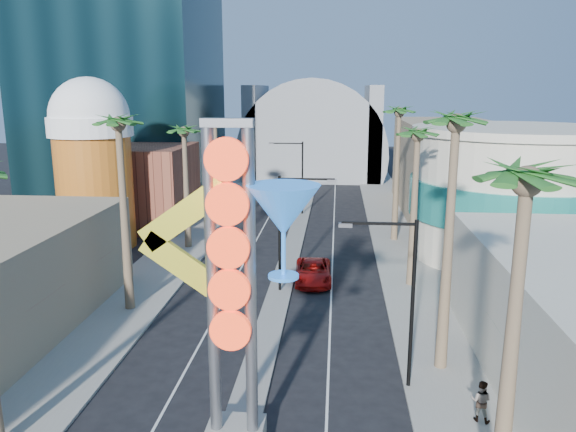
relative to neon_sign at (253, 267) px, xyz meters
name	(u,v)px	position (x,y,z in m)	size (l,w,h in m)	color
sidewalk_west	(197,233)	(-10.32, 32.04, -7.23)	(5.00, 100.00, 0.15)	gray
sidewalk_east	(398,237)	(8.68, 32.04, -7.23)	(5.00, 100.00, 0.15)	gray
median	(298,227)	(-0.82, 35.04, -7.23)	(1.60, 84.00, 0.15)	gray
brick_filler_west	(139,186)	(-16.82, 35.04, -3.31)	(10.00, 10.00, 8.00)	brown
filler_east	(447,166)	(15.18, 45.04, -2.31)	(10.00, 20.00, 10.00)	tan
beer_mug	(93,157)	(-17.82, 27.04, 0.54)	(7.00, 7.00, 14.50)	#BE6D19
turquoise_building	(514,194)	(17.18, 27.04, -2.06)	(16.60, 16.60, 10.60)	beige
canopy	(314,149)	(-0.82, 69.04, -3.00)	(22.00, 16.00, 22.00)	slate
neon_sign	(253,267)	(0.00, 0.00, 0.00)	(6.53, 2.60, 12.55)	gray
streetlight_0	(288,222)	(-0.27, 17.04, -2.43)	(3.79, 0.25, 8.00)	black
streetlight_1	(297,171)	(-1.36, 41.04, -2.43)	(3.79, 0.25, 8.00)	black
streetlight_2	(402,289)	(5.91, 5.04, -2.47)	(3.45, 0.25, 8.00)	black
palm_1	(119,136)	(-9.82, 13.04, 3.52)	(2.40, 2.40, 12.70)	brown
palm_2	(184,138)	(-9.82, 27.04, 2.17)	(2.40, 2.40, 11.20)	brown
palm_3	(215,128)	(-9.82, 39.04, 2.17)	(2.40, 2.40, 11.20)	brown
palm_4	(525,204)	(8.18, -2.96, 3.07)	(2.40, 2.40, 12.20)	brown
palm_5	(455,140)	(8.18, 7.04, 3.96)	(2.40, 2.40, 13.20)	brown
palm_6	(417,144)	(8.18, 19.04, 2.62)	(2.40, 2.40, 11.70)	brown
palm_7	(399,120)	(8.18, 31.04, 3.52)	(2.40, 2.40, 12.70)	brown
red_pickup	(313,272)	(1.35, 19.29, -6.55)	(2.52, 5.47, 1.52)	#B5110D
pedestrian_b	(481,401)	(8.98, 2.45, -6.28)	(0.86, 0.67, 1.76)	gray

